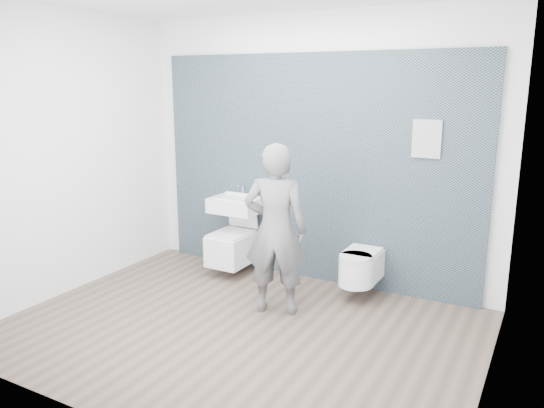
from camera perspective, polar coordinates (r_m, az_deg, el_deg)
The scene contains 8 objects.
ground at distance 4.76m, azimuth -3.57°, elevation -13.26°, with size 4.00×4.00×0.00m, color brown.
room_shell at distance 4.29m, azimuth -3.90°, elevation 8.06°, with size 4.00×4.00×4.00m.
tile_wall at distance 5.95m, azimuth 4.07°, elevation -7.74°, with size 3.60×0.06×2.40m, color black.
washbasin at distance 5.90m, azimuth -3.88°, elevation -0.05°, with size 0.55×0.41×0.41m.
toilet_square at distance 5.96m, azimuth -4.21°, elevation -4.51°, with size 0.40×0.57×0.77m.
toilet_rounded at distance 5.33m, azimuth 9.40°, elevation -6.70°, with size 0.34×0.57×0.31m.
info_placard at distance 5.56m, azimuth 15.26°, elevation -9.74°, with size 0.27×0.03×0.36m, color white.
visitor at distance 4.83m, azimuth 0.39°, elevation -2.77°, with size 0.58×0.38×1.59m, color slate.
Camera 1 is at (2.30, -3.60, 2.11)m, focal length 35.00 mm.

